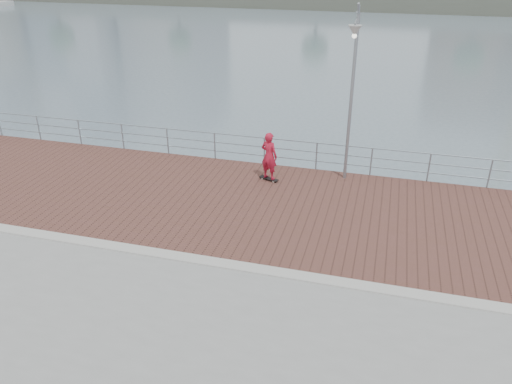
# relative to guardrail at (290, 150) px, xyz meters

# --- Properties ---
(water) EXTENTS (400.00, 400.00, 0.00)m
(water) POSITION_rel_guardrail_xyz_m (-0.00, -7.00, -2.69)
(water) COLOR slate
(water) RESTS_ON ground
(brick_lane) EXTENTS (40.00, 6.80, 0.02)m
(brick_lane) POSITION_rel_guardrail_xyz_m (-0.00, -3.40, -0.68)
(brick_lane) COLOR brown
(brick_lane) RESTS_ON seawall
(curb) EXTENTS (40.00, 0.40, 0.06)m
(curb) POSITION_rel_guardrail_xyz_m (-0.00, -7.00, -0.66)
(curb) COLOR #B7B5AD
(curb) RESTS_ON seawall
(guardrail) EXTENTS (39.06, 0.06, 1.13)m
(guardrail) POSITION_rel_guardrail_xyz_m (0.00, 0.00, 0.00)
(guardrail) COLOR #8C9EA8
(guardrail) RESTS_ON brick_lane
(street_lamp) EXTENTS (0.43, 1.25, 5.90)m
(street_lamp) POSITION_rel_guardrail_xyz_m (2.18, -0.93, 3.50)
(street_lamp) COLOR gray
(street_lamp) RESTS_ON brick_lane
(skateboard) EXTENTS (0.77, 0.42, 0.09)m
(skateboard) POSITION_rel_guardrail_xyz_m (-0.48, -1.45, -0.60)
(skateboard) COLOR black
(skateboard) RESTS_ON brick_lane
(skateboarder) EXTENTS (0.75, 0.61, 1.76)m
(skateboarder) POSITION_rel_guardrail_xyz_m (-0.48, -1.45, 0.30)
(skateboarder) COLOR red
(skateboarder) RESTS_ON skateboard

